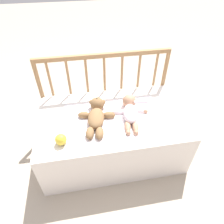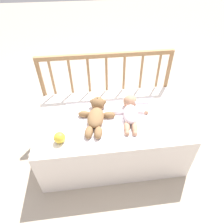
# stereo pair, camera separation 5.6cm
# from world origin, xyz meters

# --- Properties ---
(ground_plane) EXTENTS (12.00, 12.00, 0.00)m
(ground_plane) POSITION_xyz_m (0.00, 0.00, 0.00)
(ground_plane) COLOR tan
(crib_mattress) EXTENTS (1.20, 0.72, 0.43)m
(crib_mattress) POSITION_xyz_m (0.00, 0.00, 0.22)
(crib_mattress) COLOR white
(crib_mattress) RESTS_ON ground_plane
(crib_rail) EXTENTS (1.20, 0.04, 0.81)m
(crib_rail) POSITION_xyz_m (0.00, 0.38, 0.56)
(crib_rail) COLOR #997047
(crib_rail) RESTS_ON ground_plane
(blanket) EXTENTS (0.79, 0.52, 0.01)m
(blanket) POSITION_xyz_m (0.01, -0.04, 0.44)
(blanket) COLOR white
(blanket) RESTS_ON crib_mattress
(teddy_bear) EXTENTS (0.31, 0.42, 0.12)m
(teddy_bear) POSITION_xyz_m (-0.13, -0.01, 0.48)
(teddy_bear) COLOR olive
(teddy_bear) RESTS_ON crib_mattress
(baby) EXTENTS (0.33, 0.41, 0.12)m
(baby) POSITION_xyz_m (0.15, -0.01, 0.48)
(baby) COLOR white
(baby) RESTS_ON crib_mattress
(toy_ball) EXTENTS (0.08, 0.08, 0.08)m
(toy_ball) POSITION_xyz_m (-0.40, -0.22, 0.48)
(toy_ball) COLOR yellow
(toy_ball) RESTS_ON crib_mattress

